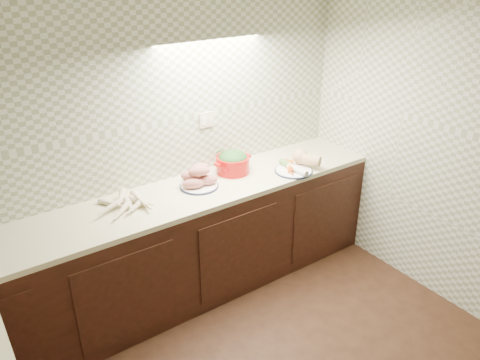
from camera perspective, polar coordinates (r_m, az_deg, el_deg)
room at (r=1.97m, az=9.09°, el=-0.64°), size 3.60×3.60×2.60m
parsnip_pile at (r=3.41m, az=-12.87°, el=-2.12°), size 0.40×0.41×0.08m
sweet_potato_plate at (r=3.55m, az=-5.11°, el=0.25°), size 0.30×0.30×0.18m
onion_bowl at (r=3.65m, az=-5.82°, el=0.48°), size 0.14×0.14×0.11m
dutch_oven at (r=3.76m, az=-0.89°, el=2.24°), size 0.34×0.28×0.19m
veg_plate at (r=3.87m, az=6.92°, el=2.11°), size 0.39×0.39×0.14m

